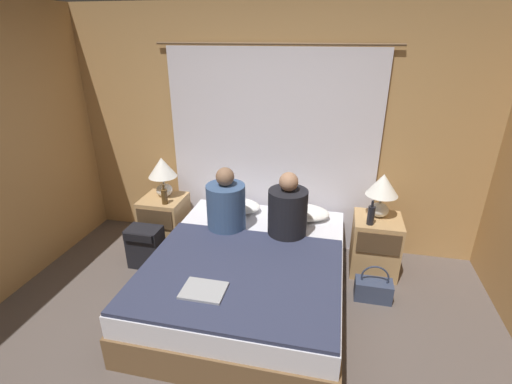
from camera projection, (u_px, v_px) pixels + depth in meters
ground_plane at (217, 384)px, 2.54m from camera, size 16.00×16.00×0.00m
wall_back at (273, 133)px, 3.87m from camera, size 4.40×0.06×2.50m
curtain_panel at (271, 152)px, 3.89m from camera, size 2.37×0.02×2.13m
bed at (249, 276)px, 3.28m from camera, size 1.63×1.98×0.47m
nightstand_left at (165, 222)px, 4.09m from camera, size 0.44×0.45×0.58m
nightstand_right at (375, 245)px, 3.65m from camera, size 0.44×0.45×0.58m
lamp_left at (162, 171)px, 3.92m from camera, size 0.30×0.30×0.43m
lamp_right at (382, 189)px, 3.48m from camera, size 0.30×0.30×0.43m
pillow_left at (233, 205)px, 3.93m from camera, size 0.59×0.36×0.12m
pillow_right at (300, 212)px, 3.78m from camera, size 0.59×0.36×0.12m
blanket_on_bed at (239, 273)px, 2.90m from camera, size 1.57×1.30×0.03m
person_left_in_bed at (226, 205)px, 3.49m from camera, size 0.37×0.37×0.62m
person_right_in_bed at (288, 211)px, 3.37m from camera, size 0.36×0.36×0.63m
beer_bottle_on_left_stand at (164, 196)px, 3.81m from camera, size 0.06×0.06×0.22m
beer_bottle_on_right_stand at (371, 215)px, 3.40m from camera, size 0.07×0.07×0.24m
laptop_on_bed at (204, 290)px, 2.67m from camera, size 0.31×0.24×0.02m
backpack_on_floor at (145, 245)px, 3.75m from camera, size 0.34×0.25×0.43m
handbag_on_floor at (373, 289)px, 3.31m from camera, size 0.32×0.17×0.35m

